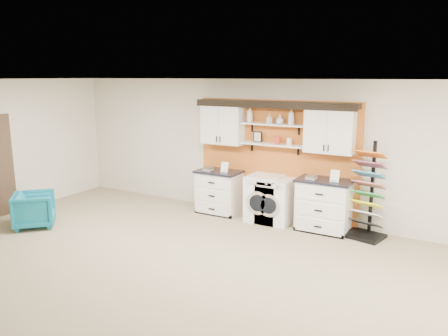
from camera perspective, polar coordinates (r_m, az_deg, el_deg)
The scene contains 22 objects.
floor at distance 6.02m, azimuth -9.15°, elevation -16.57°, with size 10.00×10.00×0.00m, color gray.
ceiling at distance 5.30m, azimuth -10.17°, elevation 11.13°, with size 10.00×10.00×0.00m, color white.
wall_back at distance 8.88m, azimuth 6.85°, elevation 2.40°, with size 10.00×10.00×0.00m, color beige.
accent_panel at distance 8.88m, azimuth 6.73°, elevation 1.10°, with size 3.40×0.07×2.40m, color #BB5D1F.
upper_cabinet_left at distance 9.13m, azimuth -0.17°, elevation 5.79°, with size 0.90×0.35×0.84m.
upper_cabinet_right at distance 8.25m, azimuth 13.64°, elevation 4.79°, with size 0.90×0.35×0.84m.
shelf_lower at distance 8.68m, azimuth 6.35°, elevation 3.06°, with size 1.32×0.28×0.03m, color white.
shelf_upper at distance 8.63m, azimuth 6.42°, elevation 5.69°, with size 1.32×0.28×0.03m, color white.
crown_molding at distance 8.60m, azimuth 6.51°, elevation 8.33°, with size 3.30×0.41×0.13m.
picture_frame at distance 8.84m, azimuth 4.41°, elevation 4.09°, with size 0.18×0.02×0.22m.
canister_red at distance 8.63m, azimuth 6.98°, elevation 3.63°, with size 0.11×0.11×0.16m, color red.
canister_cream at distance 8.54m, azimuth 8.53°, elevation 3.43°, with size 0.10×0.10×0.14m, color silver.
base_cabinet_left at distance 9.26m, azimuth -0.63°, elevation -3.10°, with size 0.93×0.66×0.91m.
base_cabinet_right at distance 8.38m, azimuth 12.88°, elevation -4.76°, with size 1.01×0.66×0.99m.
washer at distance 8.79m, azimuth 5.35°, elevation -3.94°, with size 0.66×0.71×0.92m.
dryer at distance 8.70m, azimuth 6.76°, elevation -4.25°, with size 0.63×0.71×0.89m.
sample_rack at distance 8.23m, azimuth 18.16°, elevation -4.99°, with size 0.73×0.66×1.74m.
armchair at distance 9.19m, azimuth -23.52°, elevation -5.00°, with size 0.72×0.74×0.67m, color #0E6C83.
soap_bottle_a at distance 8.82m, azimuth 3.39°, elevation 6.98°, with size 0.12×0.12×0.31m, color silver.
soap_bottle_b at distance 8.65m, azimuth 5.96°, elevation 6.40°, with size 0.08×0.08×0.18m, color silver.
soap_bottle_c at distance 8.56m, azimuth 7.31°, elevation 6.33°, with size 0.14×0.14×0.18m, color silver.
soap_bottle_d at distance 8.47m, azimuth 8.78°, elevation 6.67°, with size 0.12×0.12×0.31m, color silver.
Camera 1 is at (3.37, -4.08, 2.86)m, focal length 35.00 mm.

